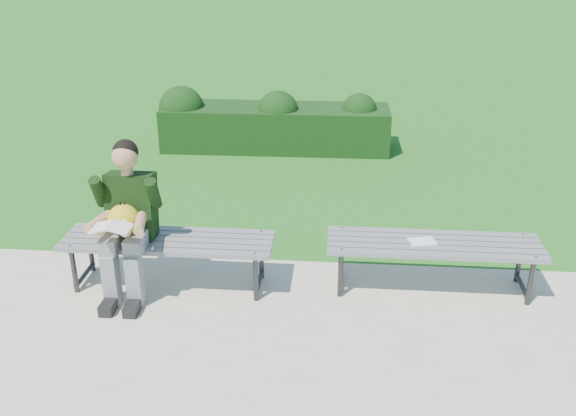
{
  "coord_description": "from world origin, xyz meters",
  "views": [
    {
      "loc": [
        0.89,
        -5.33,
        2.9
      ],
      "look_at": [
        0.46,
        -0.29,
        0.69
      ],
      "focal_mm": 40.0,
      "sensor_mm": 36.0,
      "label": 1
    }
  ],
  "objects_px": {
    "bench_left": "(168,244)",
    "bench_right": "(434,248)",
    "paper_sheet": "(422,241)",
    "hedge": "(269,123)",
    "seated_boy": "(127,216)"
  },
  "relations": [
    {
      "from": "hedge",
      "to": "bench_left",
      "type": "bearing_deg",
      "value": -96.09
    },
    {
      "from": "bench_left",
      "to": "bench_right",
      "type": "relative_size",
      "value": 1.0
    },
    {
      "from": "paper_sheet",
      "to": "seated_boy",
      "type": "bearing_deg",
      "value": -174.75
    },
    {
      "from": "hedge",
      "to": "paper_sheet",
      "type": "xyz_separation_m",
      "value": [
        1.74,
        -3.81,
        0.1
      ]
    },
    {
      "from": "bench_right",
      "to": "bench_left",
      "type": "bearing_deg",
      "value": -176.74
    },
    {
      "from": "seated_boy",
      "to": "bench_left",
      "type": "bearing_deg",
      "value": 17.94
    },
    {
      "from": "bench_right",
      "to": "paper_sheet",
      "type": "xyz_separation_m",
      "value": [
        -0.1,
        -0.0,
        0.06
      ]
    },
    {
      "from": "hedge",
      "to": "bench_left",
      "type": "height_order",
      "value": "hedge"
    },
    {
      "from": "bench_left",
      "to": "bench_right",
      "type": "height_order",
      "value": "same"
    },
    {
      "from": "bench_left",
      "to": "paper_sheet",
      "type": "relative_size",
      "value": 7.25
    },
    {
      "from": "paper_sheet",
      "to": "hedge",
      "type": "bearing_deg",
      "value": 114.59
    },
    {
      "from": "bench_left",
      "to": "bench_right",
      "type": "xyz_separation_m",
      "value": [
        2.26,
        0.13,
        0.0
      ]
    },
    {
      "from": "hedge",
      "to": "paper_sheet",
      "type": "bearing_deg",
      "value": -65.41
    },
    {
      "from": "bench_right",
      "to": "hedge",
      "type": "bearing_deg",
      "value": 115.82
    },
    {
      "from": "bench_left",
      "to": "bench_right",
      "type": "distance_m",
      "value": 2.27
    }
  ]
}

